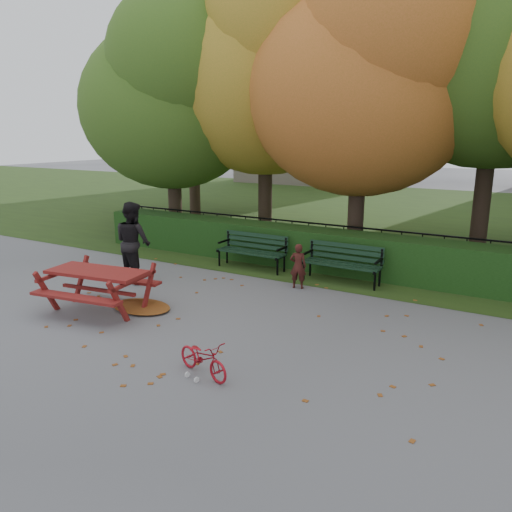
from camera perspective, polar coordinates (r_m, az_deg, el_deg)
The scene contains 17 objects.
ground at distance 9.13m, azimuth -5.18°, elevation -7.79°, with size 90.00×90.00×0.00m, color slate.
grass_strip at distance 21.72m, azimuth 16.74°, elevation 4.45°, with size 90.00×90.00×0.00m, color #243815.
building_left at distance 35.96m, azimuth 7.69°, elevation 20.44°, with size 10.00×7.00×15.00m, color #BDAB98.
hedge at distance 12.74m, azimuth 6.54°, elevation 0.84°, with size 13.00×0.90×1.00m, color black.
iron_fence at distance 13.45m, azimuth 7.93°, elevation 1.65°, with size 14.00×0.04×1.02m.
tree_a at distance 16.11m, azimuth -9.34°, elevation 17.87°, with size 5.88×5.60×7.48m.
tree_b at distance 15.64m, azimuth 1.86°, elevation 21.41°, with size 6.72×6.40×8.79m.
tree_c at distance 13.56m, azimuth 13.17°, elevation 19.76°, with size 6.30×6.00×8.00m.
tree_f at distance 20.28m, azimuth -7.02°, elevation 20.43°, with size 6.93×6.60×9.19m.
bench_left at distance 12.62m, azimuth -0.34°, elevation 0.89°, with size 1.80×0.57×0.88m.
bench_right at distance 11.62m, azimuth 9.91°, elevation -0.47°, with size 1.80×0.57×0.88m.
picnic_table at distance 10.04m, azimuth -17.66°, elevation -2.56°, with size 2.10×1.79×0.92m.
leaf_pile at distance 10.11m, azimuth -12.95°, elevation -5.64°, with size 1.26×0.87×0.09m, color #653710.
leaf_scatter at distance 9.35m, azimuth -4.11°, elevation -7.18°, with size 9.00×5.70×0.01m, color #653710, non-canonical shape.
child at distance 11.03m, azimuth 4.83°, elevation -1.16°, with size 0.37×0.24×1.01m, color #3A1612.
adult at distance 11.78m, azimuth -13.86°, elevation 1.58°, with size 0.90×0.70×1.86m, color black.
bicycle at distance 7.25m, azimuth -6.06°, elevation -11.50°, with size 0.35×1.01×0.53m, color maroon.
Camera 1 is at (4.96, -6.88, 3.37)m, focal length 35.00 mm.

